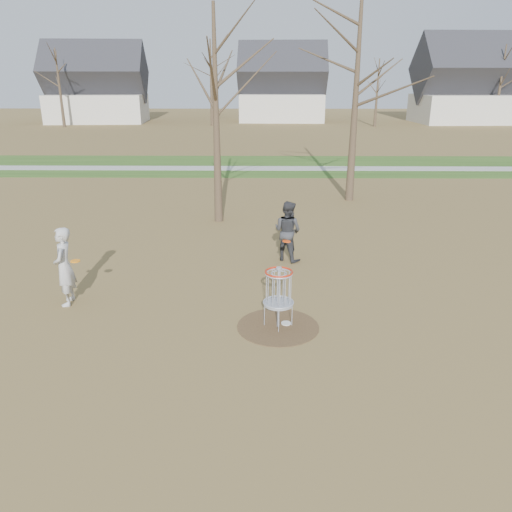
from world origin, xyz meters
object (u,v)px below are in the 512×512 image
at_px(disc_grounded, 286,323).
at_px(disc_golf_basket, 279,288).
at_px(player_standing, 64,267).
at_px(player_throwing, 288,231).

bearing_deg(disc_grounded, disc_golf_basket, -145.58).
height_order(player_standing, disc_grounded, player_standing).
distance_m(player_standing, disc_golf_basket, 5.12).
distance_m(disc_grounded, disc_golf_basket, 0.92).
bearing_deg(player_throwing, player_standing, 65.17).
xyz_separation_m(player_standing, disc_golf_basket, (5.00, -1.13, -0.03)).
bearing_deg(player_standing, disc_golf_basket, 70.60).
relative_size(player_throwing, disc_golf_basket, 1.33).
bearing_deg(player_standing, player_throwing, 113.37).
height_order(player_standing, disc_golf_basket, player_standing).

